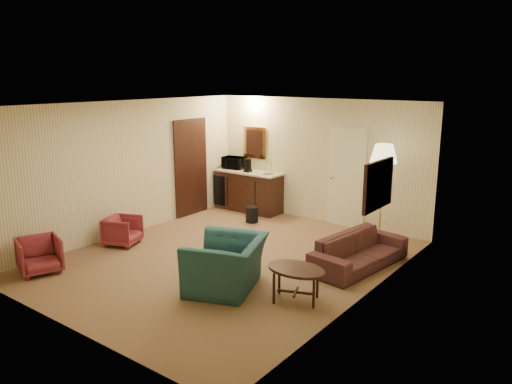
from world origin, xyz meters
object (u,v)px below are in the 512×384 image
at_px(wetbar_cabinet, 248,191).
at_px(coffee_maker, 248,165).
at_px(rose_chair_near, 123,229).
at_px(coffee_table, 296,284).
at_px(waste_bin, 252,214).
at_px(floor_lamp, 381,194).
at_px(teal_armchair, 226,256).
at_px(sofa, 360,246).
at_px(microwave, 234,161).
at_px(rose_chair_far, 39,254).

height_order(wetbar_cabinet, coffee_maker, coffee_maker).
distance_m(rose_chair_near, coffee_table, 3.82).
xyz_separation_m(waste_bin, coffee_maker, (-0.62, 0.66, 0.90)).
relative_size(wetbar_cabinet, floor_lamp, 0.88).
bearing_deg(waste_bin, teal_armchair, -58.92).
bearing_deg(teal_armchair, waste_bin, -170.12).
distance_m(sofa, rose_chair_near, 4.28).
relative_size(wetbar_cabinet, coffee_maker, 5.58).
distance_m(waste_bin, microwave, 1.66).
height_order(teal_armchair, microwave, microwave).
bearing_deg(waste_bin, floor_lamp, 8.43).
relative_size(coffee_table, microwave, 1.67).
xyz_separation_m(teal_armchair, rose_chair_near, (-2.78, 0.34, -0.21)).
xyz_separation_m(teal_armchair, microwave, (-2.89, 3.71, 0.58)).
relative_size(rose_chair_near, coffee_maker, 2.00).
xyz_separation_m(teal_armchair, floor_lamp, (0.94, 3.32, 0.42)).
distance_m(coffee_table, waste_bin, 3.86).
bearing_deg(teal_armchair, coffee_maker, -167.64).
distance_m(teal_armchair, rose_chair_far, 3.06).
bearing_deg(floor_lamp, rose_chair_near, -141.28).
bearing_deg(teal_armchair, wetbar_cabinet, -167.69).
distance_m(rose_chair_near, floor_lamp, 4.81).
height_order(wetbar_cabinet, sofa, wetbar_cabinet).
height_order(teal_armchair, coffee_maker, coffee_maker).
relative_size(coffee_table, floor_lamp, 0.45).
xyz_separation_m(sofa, coffee_maker, (-3.57, 1.64, 0.70)).
distance_m(rose_chair_near, rose_chair_far, 1.65).
distance_m(waste_bin, coffee_maker, 1.27).
height_order(sofa, floor_lamp, floor_lamp).
relative_size(sofa, rose_chair_far, 2.98).
height_order(microwave, coffee_maker, microwave).
bearing_deg(coffee_table, wetbar_cabinet, 135.59).
distance_m(teal_armchair, floor_lamp, 3.48).
height_order(wetbar_cabinet, coffee_table, wetbar_cabinet).
height_order(wetbar_cabinet, rose_chair_far, wetbar_cabinet).
distance_m(wetbar_cabinet, teal_armchair, 4.37).
xyz_separation_m(wetbar_cabinet, waste_bin, (0.65, -0.72, -0.29)).
bearing_deg(sofa, microwave, 74.48).
bearing_deg(coffee_maker, microwave, 175.61).
height_order(rose_chair_far, microwave, microwave).
height_order(wetbar_cabinet, rose_chair_near, wetbar_cabinet).
xyz_separation_m(sofa, coffee_table, (-0.15, -1.68, -0.12)).
bearing_deg(wetbar_cabinet, teal_armchair, -56.49).
relative_size(wetbar_cabinet, coffee_table, 1.95).
height_order(teal_armchair, coffee_table, teal_armchair).
height_order(sofa, coffee_maker, coffee_maker).
bearing_deg(floor_lamp, wetbar_cabinet, 174.54).
bearing_deg(waste_bin, wetbar_cabinet, 132.08).
distance_m(teal_armchair, rose_chair_near, 2.81).
xyz_separation_m(sofa, rose_chair_far, (-3.94, -3.25, -0.05)).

